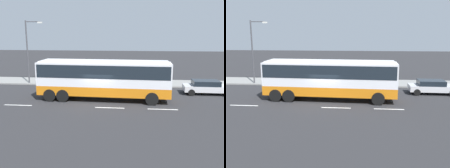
% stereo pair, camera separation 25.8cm
% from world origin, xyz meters
% --- Properties ---
extents(ground_plane, '(120.00, 120.00, 0.00)m').
position_xyz_m(ground_plane, '(0.00, 0.00, 0.00)').
color(ground_plane, '#28282B').
extents(sidewalk_curb, '(80.00, 4.00, 0.15)m').
position_xyz_m(sidewalk_curb, '(0.00, 8.43, 0.07)').
color(sidewalk_curb, gray).
rests_on(sidewalk_curb, ground_plane).
extents(lane_centreline, '(32.83, 0.16, 0.01)m').
position_xyz_m(lane_centreline, '(-2.42, -1.73, 0.00)').
color(lane_centreline, white).
rests_on(lane_centreline, ground_plane).
extents(coach_bus, '(11.87, 3.14, 3.55)m').
position_xyz_m(coach_bus, '(0.36, 0.75, 2.20)').
color(coach_bus, orange).
rests_on(coach_bus, ground_plane).
extents(car_silver_hatch, '(4.64, 2.04, 1.38)m').
position_xyz_m(car_silver_hatch, '(10.18, 3.87, 0.74)').
color(car_silver_hatch, silver).
rests_on(car_silver_hatch, ground_plane).
extents(pedestrian_near_curb, '(0.32, 0.32, 1.55)m').
position_xyz_m(pedestrian_near_curb, '(-4.39, 8.83, 1.04)').
color(pedestrian_near_curb, brown).
rests_on(pedestrian_near_curb, sidewalk_curb).
extents(street_lamp, '(2.00, 0.24, 7.17)m').
position_xyz_m(street_lamp, '(-9.11, 6.90, 4.29)').
color(street_lamp, '#47474C').
rests_on(street_lamp, sidewalk_curb).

